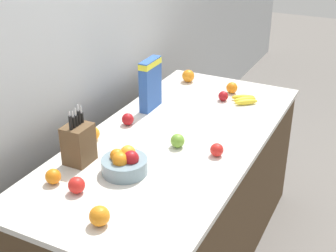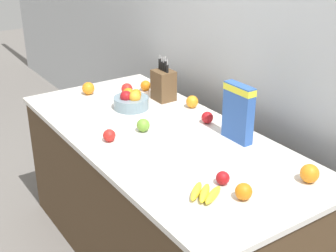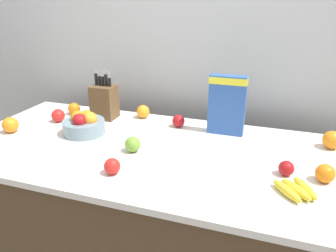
{
  "view_description": "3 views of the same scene",
  "coord_description": "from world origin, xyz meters",
  "views": [
    {
      "loc": [
        -2.06,
        -0.99,
        2.07
      ],
      "look_at": [
        -0.01,
        0.03,
        0.93
      ],
      "focal_mm": 50.0,
      "sensor_mm": 36.0,
      "label": 1
    },
    {
      "loc": [
        2.0,
        -1.3,
        1.99
      ],
      "look_at": [
        0.05,
        0.01,
        0.93
      ],
      "focal_mm": 50.0,
      "sensor_mm": 36.0,
      "label": 2
    },
    {
      "loc": [
        0.53,
        -1.35,
        1.56
      ],
      "look_at": [
        0.05,
        0.06,
        0.96
      ],
      "focal_mm": 35.0,
      "sensor_mm": 36.0,
      "label": 3
    }
  ],
  "objects": [
    {
      "name": "apple_middle",
      "position": [
        -0.67,
        0.16,
        0.9
      ],
      "size": [
        0.08,
        0.08,
        0.08
      ],
      "primitive_type": "sphere",
      "color": "red",
      "rests_on": "counter"
    },
    {
      "name": "apple_by_knife_block",
      "position": [
        -0.08,
        -0.28,
        0.9
      ],
      "size": [
        0.07,
        0.07,
        0.07
      ],
      "primitive_type": "sphere",
      "color": "red",
      "rests_on": "counter"
    },
    {
      "name": "cereal_box",
      "position": [
        0.29,
        0.3,
        1.03
      ],
      "size": [
        0.19,
        0.06,
        0.32
      ],
      "rotation": [
        0.0,
        0.0,
        0.01
      ],
      "color": "#2D56A8",
      "rests_on": "counter"
    },
    {
      "name": "fruit_bowl",
      "position": [
        -0.43,
        0.06,
        0.91
      ],
      "size": [
        0.22,
        0.22,
        0.13
      ],
      "color": "gray",
      "rests_on": "counter"
    },
    {
      "name": "apple_front",
      "position": [
        -0.09,
        -0.06,
        0.9
      ],
      "size": [
        0.08,
        0.08,
        0.08
      ],
      "primitive_type": "sphere",
      "color": "#6B9E33",
      "rests_on": "counter"
    },
    {
      "name": "counter",
      "position": [
        0.0,
        0.0,
        0.43
      ],
      "size": [
        2.02,
        0.93,
        0.86
      ],
      "color": "#4C3823",
      "rests_on": "ground_plane"
    },
    {
      "name": "apple_near_bananas",
      "position": [
        0.61,
        -0.06,
        0.89
      ],
      "size": [
        0.06,
        0.06,
        0.06
      ],
      "primitive_type": "sphere",
      "color": "#A31419",
      "rests_on": "counter"
    },
    {
      "name": "orange_front_right",
      "position": [
        -0.66,
        0.3,
        0.9
      ],
      "size": [
        0.07,
        0.07,
        0.07
      ],
      "primitive_type": "sphere",
      "color": "orange",
      "rests_on": "counter"
    },
    {
      "name": "knife_block",
      "position": [
        -0.44,
        0.31,
        0.96
      ],
      "size": [
        0.14,
        0.12,
        0.31
      ],
      "color": "brown",
      "rests_on": "counter"
    },
    {
      "name": "wall_back",
      "position": [
        0.0,
        0.68,
        1.3
      ],
      "size": [
        9.0,
        0.06,
        2.6
      ],
      "color": "silver",
      "rests_on": "ground_plane"
    },
    {
      "name": "orange_by_cereal",
      "position": [
        -0.82,
        -0.06,
        0.9
      ],
      "size": [
        0.09,
        0.09,
        0.09
      ],
      "primitive_type": "sphere",
      "color": "orange",
      "rests_on": "counter"
    },
    {
      "name": "orange_mid_right",
      "position": [
        -0.23,
        0.39,
        0.9
      ],
      "size": [
        0.08,
        0.08,
        0.08
      ],
      "primitive_type": "sphere",
      "color": "orange",
      "rests_on": "counter"
    },
    {
      "name": "orange_near_bowl",
      "position": [
        0.81,
        0.28,
        0.9
      ],
      "size": [
        0.09,
        0.09,
        0.09
      ],
      "primitive_type": "sphere",
      "color": "orange",
      "rests_on": "counter"
    },
    {
      "name": "orange_back_center",
      "position": [
        0.75,
        -0.07,
        0.9
      ],
      "size": [
        0.08,
        0.08,
        0.08
      ],
      "primitive_type": "sphere",
      "color": "orange",
      "rests_on": "counter"
    },
    {
      "name": "banana_bunch",
      "position": [
        0.64,
        -0.19,
        0.88
      ],
      "size": [
        0.18,
        0.19,
        0.04
      ],
      "rotation": [
        0.0,
        0.0,
        2.15
      ],
      "color": "yellow",
      "rests_on": "counter"
    },
    {
      "name": "apple_leftmost",
      "position": [
        0.02,
        0.31,
        0.9
      ],
      "size": [
        0.07,
        0.07,
        0.07
      ],
      "primitive_type": "sphere",
      "color": "#A31419",
      "rests_on": "counter"
    }
  ]
}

